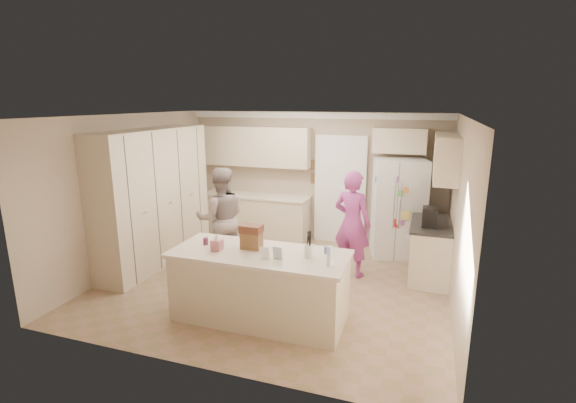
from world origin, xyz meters
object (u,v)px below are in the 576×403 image
(teen_boy, at_px, (221,218))
(dollhouse_body, at_px, (252,240))
(island_base, at_px, (260,287))
(utensil_crock, at_px, (310,251))
(coffee_maker, at_px, (430,217))
(refrigerator, at_px, (398,208))
(tissue_box, at_px, (217,245))
(teen_girl, at_px, (352,224))

(teen_boy, bearing_deg, dollhouse_body, 100.19)
(island_base, relative_size, teen_boy, 1.26)
(island_base, relative_size, utensil_crock, 14.67)
(coffee_maker, relative_size, teen_boy, 0.17)
(dollhouse_body, bearing_deg, island_base, -33.69)
(refrigerator, bearing_deg, island_base, -130.53)
(refrigerator, bearing_deg, utensil_crock, -119.96)
(utensil_crock, relative_size, tissue_box, 1.07)
(teen_boy, bearing_deg, coffee_maker, 157.83)
(island_base, distance_m, utensil_crock, 0.86)
(dollhouse_body, relative_size, teen_boy, 0.15)
(coffee_maker, distance_m, island_base, 2.87)
(coffee_maker, xyz_separation_m, tissue_box, (-2.60, -2.00, -0.07))
(coffee_maker, height_order, teen_girl, teen_girl)
(dollhouse_body, height_order, teen_girl, teen_girl)
(island_base, bearing_deg, refrigerator, 62.84)
(tissue_box, bearing_deg, teen_girl, 53.22)
(refrigerator, xyz_separation_m, utensil_crock, (-0.87, -2.90, 0.10))
(tissue_box, distance_m, dollhouse_body, 0.45)
(tissue_box, bearing_deg, island_base, 10.30)
(refrigerator, xyz_separation_m, teen_girl, (-0.64, -1.15, -0.03))
(utensil_crock, height_order, tissue_box, utensil_crock)
(coffee_maker, xyz_separation_m, teen_girl, (-1.18, -0.10, -0.20))
(coffee_maker, distance_m, teen_girl, 1.20)
(refrigerator, height_order, teen_boy, refrigerator)
(teen_boy, bearing_deg, teen_girl, 159.77)
(utensil_crock, distance_m, tissue_box, 1.21)
(refrigerator, xyz_separation_m, island_base, (-1.52, -2.95, -0.46))
(refrigerator, relative_size, tissue_box, 12.86)
(island_base, height_order, utensil_crock, utensil_crock)
(refrigerator, relative_size, dollhouse_body, 6.92)
(utensil_crock, xyz_separation_m, teen_boy, (-1.93, 1.37, -0.13))
(coffee_maker, height_order, island_base, coffee_maker)
(refrigerator, height_order, utensil_crock, refrigerator)
(refrigerator, distance_m, utensil_crock, 3.03)
(coffee_maker, relative_size, tissue_box, 2.14)
(island_base, bearing_deg, tissue_box, -169.70)
(island_base, bearing_deg, coffee_maker, 42.83)
(teen_boy, bearing_deg, tissue_box, 85.26)
(dollhouse_body, bearing_deg, tissue_box, -153.43)
(tissue_box, bearing_deg, refrigerator, 55.93)
(teen_girl, bearing_deg, refrigerator, -101.84)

